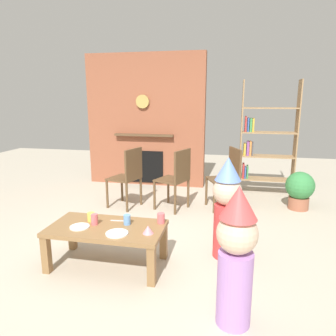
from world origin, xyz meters
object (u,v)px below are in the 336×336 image
object	(u,v)px
dining_chair_right	(228,175)
dining_chair_left	(129,174)
bookshelf	(263,142)
child_with_cone_hat	(236,254)
paper_cup_far_left	(127,220)
birthday_cake_slice	(148,230)
paper_plate_front	(117,233)
potted_plant_tall	(300,189)
dining_chair_middle	(177,176)
paper_cup_center	(94,219)
coffee_table	(107,233)
paper_cup_near_left	(91,217)
child_in_pink	(227,205)
paper_cup_near_right	(161,218)
paper_plate_rear	(80,227)

from	to	relation	value
dining_chair_right	dining_chair_left	bearing A→B (deg)	-11.85
bookshelf	child_with_cone_hat	xyz separation A→B (m)	(-0.45, -3.36, -0.33)
paper_cup_far_left	birthday_cake_slice	bearing A→B (deg)	-32.15
paper_plate_front	child_with_cone_hat	bearing A→B (deg)	-22.60
child_with_cone_hat	dining_chair_right	size ratio (longest dim) A/B	1.16
paper_plate_front	potted_plant_tall	size ratio (longest dim) A/B	0.37
birthday_cake_slice	dining_chair_middle	xyz separation A→B (m)	(-0.04, 1.74, 0.07)
paper_cup_center	birthday_cake_slice	bearing A→B (deg)	-9.35
coffee_table	child_with_cone_hat	xyz separation A→B (m)	(1.20, -0.58, 0.21)
paper_cup_near_left	birthday_cake_slice	bearing A→B (deg)	-15.02
paper_cup_far_left	birthday_cake_slice	distance (m)	0.30
paper_cup_near_left	paper_cup_far_left	distance (m)	0.38
dining_chair_middle	dining_chair_left	bearing A→B (deg)	26.02
paper_plate_front	bookshelf	bearing A→B (deg)	62.94
paper_cup_center	coffee_table	bearing A→B (deg)	-8.21
paper_cup_center	potted_plant_tall	xyz separation A→B (m)	(2.28, 2.04, -0.15)
paper_cup_near_left	dining_chair_right	xyz separation A→B (m)	(1.32, 1.81, 0.06)
child_in_pink	dining_chair_right	distance (m)	1.50
paper_cup_near_right	child_with_cone_hat	world-z (taller)	child_with_cone_hat
dining_chair_middle	dining_chair_right	world-z (taller)	same
bookshelf	paper_cup_near_right	bearing A→B (deg)	-114.08
paper_plate_front	dining_chair_middle	bearing A→B (deg)	82.70
paper_plate_rear	dining_chair_right	world-z (taller)	dining_chair_right
bookshelf	birthday_cake_slice	xyz separation A→B (m)	(-1.22, -2.86, -0.44)
bookshelf	paper_cup_far_left	bearing A→B (deg)	-118.68
coffee_table	paper_cup_near_right	size ratio (longest dim) A/B	10.94
paper_cup_center	dining_chair_left	world-z (taller)	dining_chair_left
paper_plate_front	birthday_cake_slice	xyz separation A→B (m)	(0.27, 0.07, 0.03)
paper_cup_center	dining_chair_middle	xyz separation A→B (m)	(0.52, 1.65, 0.05)
paper_cup_near_left	dining_chair_middle	world-z (taller)	dining_chair_middle
dining_chair_right	paper_plate_front	bearing A→B (deg)	41.98
bookshelf	child_with_cone_hat	distance (m)	3.41
child_with_cone_hat	dining_chair_middle	distance (m)	2.39
bookshelf	dining_chair_right	xyz separation A→B (m)	(-0.54, -0.88, -0.37)
child_in_pink	dining_chair_right	size ratio (longest dim) A/B	1.16
dining_chair_left	paper_plate_rear	bearing A→B (deg)	110.12
dining_chair_left	dining_chair_middle	xyz separation A→B (m)	(0.71, 0.04, 0.00)
birthday_cake_slice	dining_chair_left	size ratio (longest dim) A/B	0.11
dining_chair_left	dining_chair_middle	bearing A→B (deg)	-159.28
bookshelf	coffee_table	distance (m)	3.29
paper_cup_center	paper_plate_rear	distance (m)	0.15
paper_plate_front	dining_chair_middle	xyz separation A→B (m)	(0.23, 1.81, 0.10)
child_in_pink	dining_chair_left	bearing A→B (deg)	-60.18
dining_chair_right	child_in_pink	bearing A→B (deg)	67.09
child_in_pink	dining_chair_right	world-z (taller)	child_in_pink
paper_cup_near_right	dining_chair_right	world-z (taller)	dining_chair_right
paper_cup_center	paper_plate_rear	size ratio (longest dim) A/B	0.58
paper_cup_center	dining_chair_right	distance (m)	2.27
paper_cup_near_right	paper_plate_rear	size ratio (longest dim) A/B	0.54
bookshelf	birthday_cake_slice	bearing A→B (deg)	-113.15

